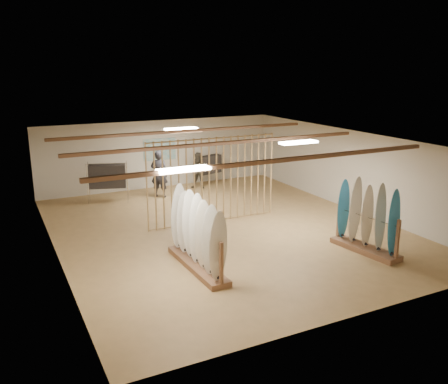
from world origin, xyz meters
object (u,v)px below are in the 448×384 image
rack_right (366,228)px  clothing_rack_b (209,165)px  rack_left (197,244)px  clothing_rack_a (107,176)px  shopper_b (199,168)px  shopper_a (159,171)px

rack_right → clothing_rack_b: rack_right is taller
rack_left → clothing_rack_a: 7.02m
clothing_rack_a → shopper_b: shopper_b is taller
shopper_b → rack_right: bearing=-45.4°
clothing_rack_a → clothing_rack_b: 4.58m
rack_left → clothing_rack_a: (-0.60, 6.99, 0.34)m
rack_left → rack_right: bearing=-14.2°
clothing_rack_b → shopper_b: bearing=-164.0°
rack_right → shopper_a: (-3.21, 7.88, 0.37)m
shopper_a → shopper_b: (1.91, 0.52, -0.19)m
rack_right → shopper_a: shopper_a is taller
clothing_rack_a → shopper_a: 1.97m
clothing_rack_a → shopper_a: bearing=13.6°
shopper_b → clothing_rack_a: bearing=-138.8°
clothing_rack_b → shopper_a: bearing=-176.7°
rack_right → shopper_b: (-1.29, 8.40, 0.18)m
shopper_a → rack_left: bearing=114.9°
rack_right → clothing_rack_b: 8.83m
clothing_rack_b → shopper_a: (-2.55, -0.93, 0.17)m
clothing_rack_a → rack_right: bearing=-39.2°
clothing_rack_a → clothing_rack_b: bearing=27.8°
rack_left → clothing_rack_b: (3.92, 7.76, 0.22)m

